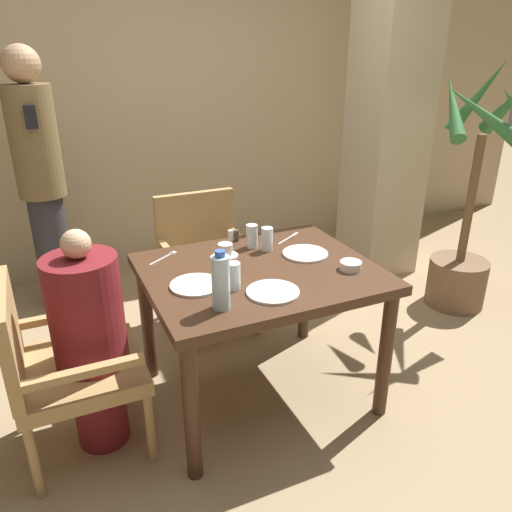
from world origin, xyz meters
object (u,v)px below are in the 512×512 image
at_px(potted_palm, 466,231).
at_px(glass_tall_near, 267,239).
at_px(plate_main_right, 273,292).
at_px(diner_in_left_chair, 91,340).
at_px(glass_tall_far, 234,276).
at_px(water_bottle, 221,282).
at_px(chair_left_side, 60,362).
at_px(plate_dessert_center, 305,254).
at_px(bowl_small, 351,266).
at_px(glass_tall_mid, 252,236).
at_px(chair_far_side, 204,255).
at_px(standing_host, 41,178).
at_px(plate_main_left, 196,285).
at_px(teacup_with_saucer, 225,251).

xyz_separation_m(potted_palm, glass_tall_near, (-1.60, -0.13, 0.24)).
bearing_deg(plate_main_right, diner_in_left_chair, 161.37).
bearing_deg(diner_in_left_chair, glass_tall_far, -13.26).
bearing_deg(water_bottle, glass_tall_far, 51.49).
xyz_separation_m(chair_left_side, plate_dessert_center, (1.27, 0.06, 0.27)).
relative_size(chair_left_side, glass_tall_near, 6.80).
height_order(bowl_small, glass_tall_mid, glass_tall_mid).
distance_m(bowl_small, glass_tall_mid, 0.57).
distance_m(plate_main_right, water_bottle, 0.28).
bearing_deg(bowl_small, diner_in_left_chair, 171.12).
distance_m(chair_far_side, standing_host, 1.20).
bearing_deg(plate_dessert_center, plate_main_right, -137.14).
bearing_deg(plate_main_right, potted_palm, 18.27).
xyz_separation_m(glass_tall_mid, glass_tall_far, (-0.28, -0.43, 0.00)).
height_order(plate_main_left, plate_main_right, same).
relative_size(teacup_with_saucer, glass_tall_near, 1.03).
relative_size(diner_in_left_chair, teacup_with_saucer, 8.20).
height_order(plate_dessert_center, glass_tall_far, glass_tall_far).
distance_m(water_bottle, glass_tall_mid, 0.70).
relative_size(standing_host, water_bottle, 6.80).
bearing_deg(plate_main_left, glass_tall_far, -32.58).
xyz_separation_m(glass_tall_near, glass_tall_mid, (-0.06, 0.07, 0.00)).
bearing_deg(glass_tall_far, plate_main_left, 147.42).
height_order(chair_left_side, plate_main_left, chair_left_side).
height_order(diner_in_left_chair, bowl_small, diner_in_left_chair).
bearing_deg(glass_tall_mid, plate_dessert_center, -45.22).
bearing_deg(chair_far_side, plate_dessert_center, -70.18).
xyz_separation_m(diner_in_left_chair, bowl_small, (1.24, -0.19, 0.22)).
bearing_deg(glass_tall_mid, glass_tall_near, -53.23).
relative_size(water_bottle, glass_tall_far, 2.05).
bearing_deg(water_bottle, teacup_with_saucer, 67.11).
bearing_deg(plate_dessert_center, potted_palm, 10.48).
xyz_separation_m(plate_dessert_center, glass_tall_far, (-0.49, -0.21, 0.06)).
relative_size(chair_left_side, standing_host, 0.49).
height_order(standing_host, glass_tall_mid, standing_host).
relative_size(plate_main_left, teacup_with_saucer, 1.82).
height_order(standing_host, water_bottle, standing_host).
distance_m(diner_in_left_chair, plate_dessert_center, 1.15).
height_order(chair_left_side, teacup_with_saucer, chair_left_side).
distance_m(teacup_with_saucer, glass_tall_far, 0.38).
bearing_deg(bowl_small, potted_palm, 21.45).
xyz_separation_m(teacup_with_saucer, glass_tall_near, (0.23, -0.01, 0.03)).
distance_m(chair_left_side, potted_palm, 2.73).
bearing_deg(teacup_with_saucer, glass_tall_mid, 18.82).
relative_size(chair_left_side, glass_tall_mid, 6.80).
relative_size(diner_in_left_chair, glass_tall_far, 8.47).
height_order(plate_main_left, water_bottle, water_bottle).
bearing_deg(chair_far_side, plate_main_right, -92.88).
bearing_deg(plate_main_left, chair_left_side, 175.05).
bearing_deg(diner_in_left_chair, potted_palm, 7.31).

